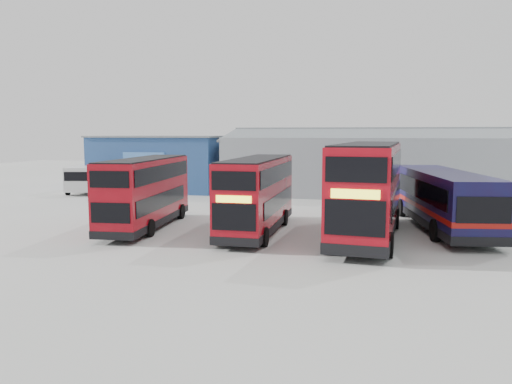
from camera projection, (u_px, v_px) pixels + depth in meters
The scene contains 8 objects.
ground_plane at pixel (259, 231), 27.44m from camera, with size 120.00×120.00×0.00m, color #A5A6A0.
office_block at pixel (164, 162), 47.92m from camera, with size 12.30×8.32×5.12m.
maintenance_shed at pixel (401, 164), 44.38m from camera, with size 30.50×12.00×5.89m.
double_decker_left at pixel (146, 193), 28.23m from camera, with size 3.27×9.58×3.98m.
double_decker_centre at pixel (257, 196), 26.88m from camera, with size 2.65×9.65×4.05m.
double_decker_right at pixel (368, 191), 25.50m from camera, with size 3.46×11.65×4.87m.
single_decker_blue at pixel (443, 201), 27.90m from camera, with size 4.87×12.23×3.24m.
panel_van at pixel (87, 178), 45.07m from camera, with size 3.59×5.93×2.43m.
Camera 1 is at (6.60, -26.18, 5.38)m, focal length 35.00 mm.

